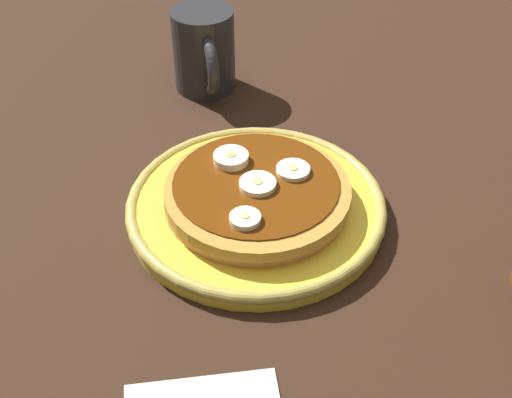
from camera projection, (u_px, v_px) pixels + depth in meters
The scene contains 8 objects.
ground_plane at pixel (256, 226), 62.49cm from camera, with size 140.00×140.00×3.00cm, color black.
plate at pixel (256, 206), 60.84cm from camera, with size 24.10×24.10×1.94cm.
pancake_stack at pixel (256, 194), 59.52cm from camera, with size 17.45×17.43×2.35cm.
banana_slice_0 at pixel (259, 184), 58.37cm from camera, with size 3.34×3.34×0.75cm.
banana_slice_1 at pixel (293, 171), 59.92cm from camera, with size 3.13×3.13×0.69cm.
banana_slice_2 at pixel (231, 159), 61.04cm from camera, with size 3.31×3.31×1.02cm.
banana_slice_3 at pixel (245, 219), 54.85cm from camera, with size 2.68×2.68×0.76cm.
coffee_mug at pixel (204, 50), 75.78cm from camera, with size 10.71×7.20×9.57cm.
Camera 1 is at (44.62, -10.41, 41.08)cm, focal length 45.98 mm.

